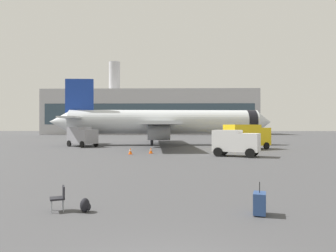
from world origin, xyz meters
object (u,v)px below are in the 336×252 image
(cargo_van, at_px, (235,142))
(rolling_suitcase, at_px, (260,203))
(service_truck, at_px, (82,136))
(safety_cone_near, at_px, (151,150))
(airplane_at_gate, at_px, (163,122))
(gate_chair, at_px, (60,197))
(fuel_truck, at_px, (247,136))
(safety_cone_mid, at_px, (130,151))
(traveller_backpack, at_px, (85,205))

(cargo_van, xyz_separation_m, rolling_suitcase, (-3.10, -20.39, -1.06))
(service_truck, distance_m, safety_cone_near, 15.77)
(airplane_at_gate, bearing_deg, gate_chair, -92.89)
(fuel_truck, relative_size, gate_chair, 7.46)
(safety_cone_near, bearing_deg, fuel_truck, 28.83)
(airplane_at_gate, distance_m, safety_cone_mid, 17.60)
(safety_cone_mid, bearing_deg, rolling_suitcase, -71.20)
(airplane_at_gate, relative_size, safety_cone_near, 53.92)
(airplane_at_gate, xyz_separation_m, safety_cone_near, (-0.66, -15.94, -3.33))
(service_truck, height_order, rolling_suitcase, service_truck)
(cargo_van, relative_size, rolling_suitcase, 4.39)
(service_truck, distance_m, safety_cone_mid, 15.29)
(safety_cone_near, bearing_deg, cargo_van, -19.74)
(service_truck, bearing_deg, gate_chair, -74.25)
(airplane_at_gate, height_order, traveller_backpack, airplane_at_gate)
(service_truck, height_order, traveller_backpack, service_truck)
(fuel_truck, relative_size, cargo_van, 1.33)
(cargo_van, bearing_deg, rolling_suitcase, -98.63)
(safety_cone_near, xyz_separation_m, gate_chair, (-1.32, -23.16, 0.17))
(fuel_truck, xyz_separation_m, cargo_van, (-3.30, -9.66, -0.32))
(safety_cone_near, bearing_deg, airplane_at_gate, 87.64)
(cargo_van, relative_size, safety_cone_near, 7.29)
(safety_cone_near, distance_m, rolling_suitcase, 24.13)
(traveller_backpack, distance_m, gate_chair, 0.99)
(cargo_van, bearing_deg, gate_chair, -116.36)
(fuel_truck, height_order, traveller_backpack, fuel_truck)
(cargo_van, distance_m, gate_chair, 22.41)
(safety_cone_mid, distance_m, traveller_backpack, 22.22)
(fuel_truck, bearing_deg, service_truck, 168.54)
(service_truck, xyz_separation_m, rolling_suitcase, (16.54, -34.70, -1.22))
(airplane_at_gate, relative_size, cargo_van, 7.40)
(service_truck, relative_size, gate_chair, 5.93)
(rolling_suitcase, height_order, traveller_backpack, rolling_suitcase)
(rolling_suitcase, height_order, gate_chair, rolling_suitcase)
(airplane_at_gate, height_order, safety_cone_mid, airplane_at_gate)
(airplane_at_gate, height_order, service_truck, airplane_at_gate)
(safety_cone_near, bearing_deg, rolling_suitcase, -76.76)
(safety_cone_near, distance_m, gate_chair, 23.20)
(cargo_van, height_order, rolling_suitcase, cargo_van)
(traveller_backpack, bearing_deg, fuel_truck, 67.60)
(cargo_van, height_order, traveller_backpack, cargo_van)
(service_truck, relative_size, cargo_van, 1.06)
(service_truck, height_order, fuel_truck, fuel_truck)
(fuel_truck, relative_size, traveller_backpack, 13.37)
(airplane_at_gate, bearing_deg, safety_cone_near, -92.36)
(airplane_at_gate, xyz_separation_m, cargo_van, (7.97, -19.03, -2.21))
(airplane_at_gate, height_order, gate_chair, airplane_at_gate)
(airplane_at_gate, bearing_deg, fuel_truck, -39.75)
(service_truck, distance_m, rolling_suitcase, 38.46)
(cargo_van, bearing_deg, safety_cone_near, 160.26)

